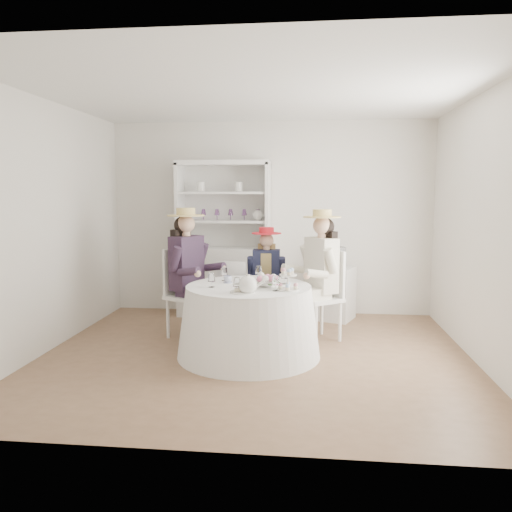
# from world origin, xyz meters

# --- Properties ---
(ground) EXTENTS (4.50, 4.50, 0.00)m
(ground) POSITION_xyz_m (0.00, 0.00, 0.00)
(ground) COLOR brown
(ground) RESTS_ON ground
(ceiling) EXTENTS (4.50, 4.50, 0.00)m
(ceiling) POSITION_xyz_m (0.00, 0.00, 2.70)
(ceiling) COLOR white
(ceiling) RESTS_ON wall_back
(wall_back) EXTENTS (4.50, 0.00, 4.50)m
(wall_back) POSITION_xyz_m (0.00, 2.00, 1.35)
(wall_back) COLOR silver
(wall_back) RESTS_ON ground
(wall_front) EXTENTS (4.50, 0.00, 4.50)m
(wall_front) POSITION_xyz_m (0.00, -2.00, 1.35)
(wall_front) COLOR silver
(wall_front) RESTS_ON ground
(wall_left) EXTENTS (0.00, 4.50, 4.50)m
(wall_left) POSITION_xyz_m (-2.25, 0.00, 1.35)
(wall_left) COLOR silver
(wall_left) RESTS_ON ground
(wall_right) EXTENTS (0.00, 4.50, 4.50)m
(wall_right) POSITION_xyz_m (2.25, 0.00, 1.35)
(wall_right) COLOR silver
(wall_right) RESTS_ON ground
(tea_table) EXTENTS (1.50, 1.50, 0.75)m
(tea_table) POSITION_xyz_m (-0.07, 0.01, 0.37)
(tea_table) COLOR white
(tea_table) RESTS_ON ground
(hutch) EXTENTS (1.43, 0.91, 2.14)m
(hutch) POSITION_xyz_m (-0.62, 1.77, 0.76)
(hutch) COLOR silver
(hutch) RESTS_ON ground
(side_table) EXTENTS (0.60, 0.60, 0.71)m
(side_table) POSITION_xyz_m (0.91, 1.66, 0.36)
(side_table) COLOR silver
(side_table) RESTS_ON ground
(hatbox) EXTENTS (0.34, 0.34, 0.27)m
(hatbox) POSITION_xyz_m (0.91, 1.66, 0.85)
(hatbox) COLOR black
(hatbox) RESTS_ON side_table
(guest_left) EXTENTS (0.65, 0.59, 1.54)m
(guest_left) POSITION_xyz_m (-0.85, 0.60, 0.87)
(guest_left) COLOR silver
(guest_left) RESTS_ON ground
(guest_mid) EXTENTS (0.47, 0.49, 1.29)m
(guest_mid) POSITION_xyz_m (0.03, 0.99, 0.73)
(guest_mid) COLOR silver
(guest_mid) RESTS_ON ground
(guest_right) EXTENTS (0.65, 0.62, 1.52)m
(guest_right) POSITION_xyz_m (0.68, 0.65, 0.86)
(guest_right) COLOR silver
(guest_right) RESTS_ON ground
(spare_chair) EXTENTS (0.38, 0.38, 0.90)m
(spare_chair) POSITION_xyz_m (-0.37, 0.85, 0.48)
(spare_chair) COLOR silver
(spare_chair) RESTS_ON ground
(teacup_a) EXTENTS (0.10, 0.10, 0.07)m
(teacup_a) POSITION_xyz_m (-0.31, 0.14, 0.78)
(teacup_a) COLOR white
(teacup_a) RESTS_ON tea_table
(teacup_b) EXTENTS (0.07, 0.07, 0.06)m
(teacup_b) POSITION_xyz_m (0.02, 0.28, 0.78)
(teacup_b) COLOR white
(teacup_b) RESTS_ON tea_table
(teacup_c) EXTENTS (0.08, 0.08, 0.06)m
(teacup_c) POSITION_xyz_m (0.16, 0.14, 0.78)
(teacup_c) COLOR white
(teacup_c) RESTS_ON tea_table
(flower_bowl) EXTENTS (0.22, 0.22, 0.06)m
(flower_bowl) POSITION_xyz_m (0.12, -0.03, 0.78)
(flower_bowl) COLOR white
(flower_bowl) RESTS_ON tea_table
(flower_arrangement) EXTENTS (0.18, 0.19, 0.07)m
(flower_arrangement) POSITION_xyz_m (0.14, -0.07, 0.84)
(flower_arrangement) COLOR pink
(flower_arrangement) RESTS_ON tea_table
(table_teapot) EXTENTS (0.26, 0.18, 0.19)m
(table_teapot) POSITION_xyz_m (-0.02, -0.39, 0.83)
(table_teapot) COLOR white
(table_teapot) RESTS_ON tea_table
(sandwich_plate) EXTENTS (0.25, 0.25, 0.06)m
(sandwich_plate) POSITION_xyz_m (-0.08, -0.36, 0.76)
(sandwich_plate) COLOR white
(sandwich_plate) RESTS_ON tea_table
(cupcake_stand) EXTENTS (0.23, 0.23, 0.21)m
(cupcake_stand) POSITION_xyz_m (0.35, -0.19, 0.83)
(cupcake_stand) COLOR white
(cupcake_stand) RESTS_ON tea_table
(stemware_set) EXTENTS (0.81, 0.85, 0.15)m
(stemware_set) POSITION_xyz_m (-0.07, 0.01, 0.82)
(stemware_set) COLOR white
(stemware_set) RESTS_ON tea_table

